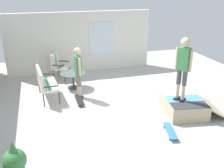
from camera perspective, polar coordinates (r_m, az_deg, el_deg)
The scene contains 11 objects.
ground_plane at distance 7.92m, azimuth 1.72°, elevation -5.51°, with size 12.00×12.00×0.10m, color beige.
house_facade at distance 10.88m, azimuth -6.95°, elevation 9.21°, with size 0.23×6.00×2.48m.
skate_ramp at distance 7.79m, azimuth 15.71°, elevation -4.61°, with size 1.56×1.84×0.45m.
patio_bench at distance 8.50m, azimuth -14.84°, elevation 0.61°, with size 1.29×0.65×1.02m.
patio_chair_near_house at distance 10.22m, azimuth -11.87°, elevation 4.43°, with size 0.80×0.77×1.02m.
patio_table at distance 9.26m, azimuth -8.61°, elevation 1.47°, with size 0.90×0.90×0.57m.
person_watching at distance 8.26m, azimuth -7.56°, elevation 3.27°, with size 0.48×0.27×1.69m.
person_skater at distance 7.20m, azimuth 15.55°, elevation 4.24°, with size 0.41×0.36×1.79m.
skateboard_by_bench at distance 8.23m, azimuth -7.28°, elevation -3.53°, with size 0.80×0.20×0.10m.
skateboard_spare at distance 6.73m, azimuth 12.82°, elevation -10.10°, with size 0.82×0.38×0.10m.
potted_plant at distance 5.27m, azimuth -20.78°, elevation -16.06°, with size 0.44×0.44×0.92m.
Camera 1 is at (-6.69, 2.21, 3.58)m, focal length 41.13 mm.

